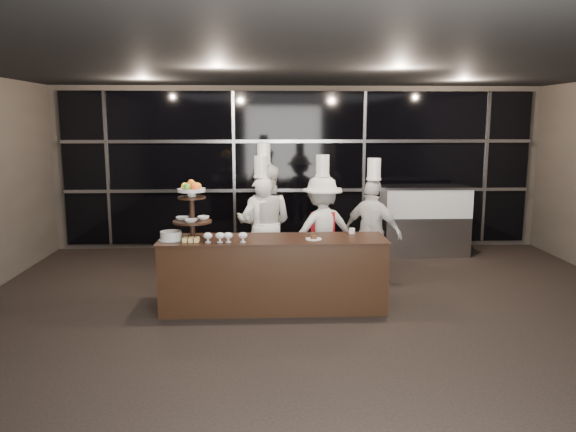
{
  "coord_description": "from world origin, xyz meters",
  "views": [
    {
      "loc": [
        -0.66,
        -5.42,
        2.38
      ],
      "look_at": [
        -0.35,
        1.76,
        1.15
      ],
      "focal_mm": 35.0,
      "sensor_mm": 36.0,
      "label": 1
    }
  ],
  "objects_px": {
    "display_case": "(425,217)",
    "chef_a": "(261,229)",
    "display_stand": "(192,206)",
    "chef_b": "(264,223)",
    "layer_cake": "(171,236)",
    "buffet_counter": "(273,273)",
    "chef_d": "(372,232)",
    "chef_c": "(322,231)"
  },
  "relations": [
    {
      "from": "buffet_counter",
      "to": "layer_cake",
      "type": "bearing_deg",
      "value": -177.73
    },
    {
      "from": "chef_b",
      "to": "display_case",
      "type": "bearing_deg",
      "value": 28.99
    },
    {
      "from": "chef_a",
      "to": "chef_b",
      "type": "distance_m",
      "value": 0.18
    },
    {
      "from": "chef_b",
      "to": "chef_c",
      "type": "bearing_deg",
      "value": -17.24
    },
    {
      "from": "chef_d",
      "to": "chef_b",
      "type": "bearing_deg",
      "value": 168.34
    },
    {
      "from": "display_stand",
      "to": "display_case",
      "type": "height_order",
      "value": "display_stand"
    },
    {
      "from": "display_stand",
      "to": "chef_a",
      "type": "relative_size",
      "value": 0.4
    },
    {
      "from": "display_case",
      "to": "chef_d",
      "type": "bearing_deg",
      "value": -124.5
    },
    {
      "from": "layer_cake",
      "to": "chef_c",
      "type": "xyz_separation_m",
      "value": [
        1.98,
        1.05,
        -0.16
      ]
    },
    {
      "from": "chef_a",
      "to": "chef_c",
      "type": "height_order",
      "value": "chef_c"
    },
    {
      "from": "layer_cake",
      "to": "chef_b",
      "type": "distance_m",
      "value": 1.75
    },
    {
      "from": "display_stand",
      "to": "layer_cake",
      "type": "relative_size",
      "value": 2.48
    },
    {
      "from": "display_stand",
      "to": "chef_b",
      "type": "height_order",
      "value": "chef_b"
    },
    {
      "from": "display_stand",
      "to": "chef_b",
      "type": "distance_m",
      "value": 1.61
    },
    {
      "from": "buffet_counter",
      "to": "chef_b",
      "type": "distance_m",
      "value": 1.33
    },
    {
      "from": "layer_cake",
      "to": "chef_a",
      "type": "height_order",
      "value": "chef_a"
    },
    {
      "from": "chef_d",
      "to": "display_case",
      "type": "bearing_deg",
      "value": 55.5
    },
    {
      "from": "chef_a",
      "to": "chef_d",
      "type": "xyz_separation_m",
      "value": [
        1.59,
        -0.16,
        -0.02
      ]
    },
    {
      "from": "display_stand",
      "to": "chef_c",
      "type": "bearing_deg",
      "value": 30.27
    },
    {
      "from": "buffet_counter",
      "to": "chef_a",
      "type": "relative_size",
      "value": 1.51
    },
    {
      "from": "chef_b",
      "to": "chef_c",
      "type": "relative_size",
      "value": 1.08
    },
    {
      "from": "buffet_counter",
      "to": "chef_d",
      "type": "relative_size",
      "value": 1.53
    },
    {
      "from": "buffet_counter",
      "to": "layer_cake",
      "type": "height_order",
      "value": "layer_cake"
    },
    {
      "from": "display_case",
      "to": "chef_a",
      "type": "bearing_deg",
      "value": -149.04
    },
    {
      "from": "chef_b",
      "to": "chef_c",
      "type": "xyz_separation_m",
      "value": [
        0.83,
        -0.26,
        -0.08
      ]
    },
    {
      "from": "chef_a",
      "to": "chef_b",
      "type": "xyz_separation_m",
      "value": [
        0.04,
        0.16,
        0.07
      ]
    },
    {
      "from": "layer_cake",
      "to": "display_case",
      "type": "relative_size",
      "value": 0.2
    },
    {
      "from": "display_case",
      "to": "chef_c",
      "type": "distance_m",
      "value": 2.74
    },
    {
      "from": "buffet_counter",
      "to": "chef_d",
      "type": "xyz_separation_m",
      "value": [
        1.44,
        0.94,
        0.33
      ]
    },
    {
      "from": "display_case",
      "to": "chef_b",
      "type": "height_order",
      "value": "chef_b"
    },
    {
      "from": "buffet_counter",
      "to": "display_stand",
      "type": "bearing_deg",
      "value": -179.99
    },
    {
      "from": "layer_cake",
      "to": "chef_a",
      "type": "bearing_deg",
      "value": 46.13
    },
    {
      "from": "buffet_counter",
      "to": "display_case",
      "type": "relative_size",
      "value": 1.87
    },
    {
      "from": "display_case",
      "to": "chef_b",
      "type": "bearing_deg",
      "value": -151.01
    },
    {
      "from": "display_stand",
      "to": "layer_cake",
      "type": "xyz_separation_m",
      "value": [
        -0.26,
        -0.05,
        -0.37
      ]
    },
    {
      "from": "buffet_counter",
      "to": "chef_a",
      "type": "distance_m",
      "value": 1.17
    },
    {
      "from": "buffet_counter",
      "to": "chef_d",
      "type": "distance_m",
      "value": 1.75
    },
    {
      "from": "chef_c",
      "to": "chef_d",
      "type": "relative_size",
      "value": 1.02
    },
    {
      "from": "display_stand",
      "to": "chef_b",
      "type": "relative_size",
      "value": 0.36
    },
    {
      "from": "chef_b",
      "to": "buffet_counter",
      "type": "bearing_deg",
      "value": -85.07
    },
    {
      "from": "display_stand",
      "to": "chef_a",
      "type": "distance_m",
      "value": 1.49
    },
    {
      "from": "display_stand",
      "to": "layer_cake",
      "type": "bearing_deg",
      "value": -169.14
    }
  ]
}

